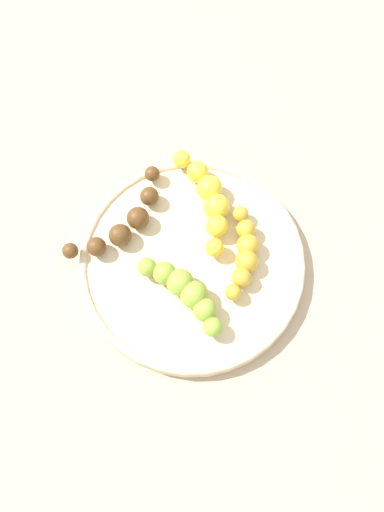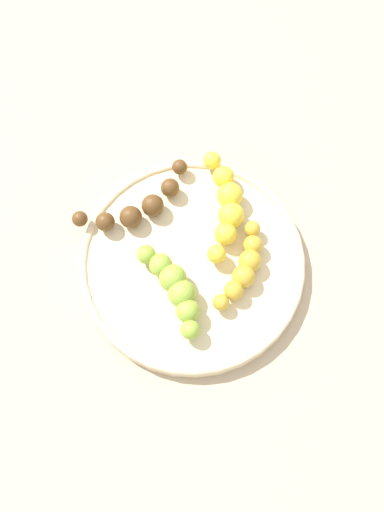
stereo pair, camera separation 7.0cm
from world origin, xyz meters
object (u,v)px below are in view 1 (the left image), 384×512
object	(u,v)px
banana_green	(185,291)
banana_overripe	(124,222)
banana_yellow	(209,199)
banana_spotted	(245,253)
fruit_bowl	(192,263)

from	to	relation	value
banana_green	banana_overripe	world-z (taller)	banana_green
banana_yellow	banana_spotted	bearing A→B (deg)	-77.69
banana_green	banana_overripe	xyz separation A→B (m)	(0.03, 0.12, -0.00)
fruit_bowl	banana_green	world-z (taller)	banana_green
fruit_bowl	banana_green	size ratio (longest dim) A/B	2.16
banana_yellow	banana_overripe	distance (m)	0.11
banana_spotted	banana_overripe	size ratio (longest dim) A/B	0.66
banana_green	banana_yellow	size ratio (longest dim) A/B	1.00
banana_green	banana_overripe	size ratio (longest dim) A/B	0.80
banana_spotted	banana_yellow	distance (m)	0.09
banana_overripe	banana_yellow	bearing A→B (deg)	59.14
banana_green	fruit_bowl	bearing A→B (deg)	32.26
banana_green	banana_overripe	distance (m)	0.12
fruit_bowl	banana_overripe	xyz separation A→B (m)	(-0.01, 0.10, 0.02)
fruit_bowl	banana_spotted	xyz separation A→B (m)	(0.04, -0.05, 0.02)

